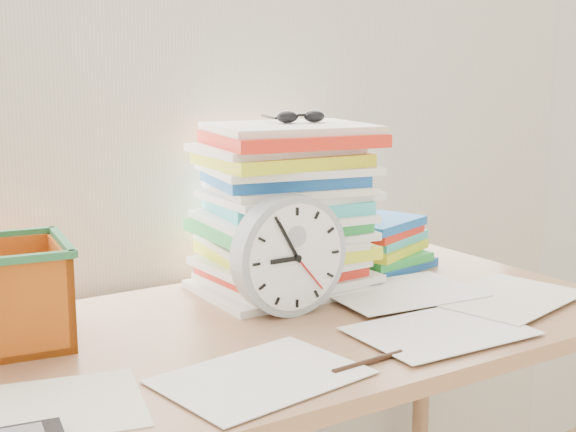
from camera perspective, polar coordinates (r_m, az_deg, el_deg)
curtain at (r=1.76m, az=-7.71°, el=13.13°), size 2.40×0.01×2.50m
desk at (r=1.53m, az=-0.92°, el=-10.33°), size 1.40×0.70×0.75m
paper_stack at (r=1.68m, az=-0.33°, el=0.53°), size 0.38×0.32×0.35m
clock at (r=1.53m, az=0.09°, el=-2.79°), size 0.23×0.05×0.23m
sunglasses at (r=1.69m, az=0.92°, el=7.10°), size 0.14×0.13×0.03m
book_stack at (r=1.90m, az=6.79°, el=-1.91°), size 0.28×0.24×0.12m
pen at (r=1.32m, az=5.73°, el=-10.28°), size 0.15×0.02×0.01m
scattered_papers at (r=1.50m, az=-0.93°, el=-7.46°), size 1.26×0.42×0.02m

